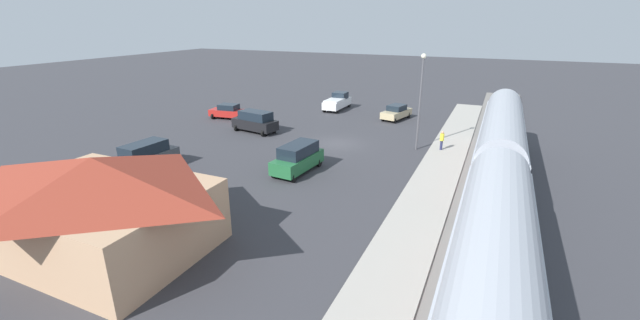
{
  "coord_description": "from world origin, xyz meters",
  "views": [
    {
      "loc": [
        -13.42,
        33.88,
        11.18
      ],
      "look_at": [
        -1.58,
        7.59,
        1.0
      ],
      "focal_mm": 22.39,
      "sensor_mm": 36.0,
      "label": 1
    }
  ],
  "objects_px": {
    "suv_green": "(298,158)",
    "light_pole_near_platform": "(421,92)",
    "station_building": "(99,203)",
    "sedan_red": "(229,111)",
    "passenger_train": "(488,297)",
    "sedan_tan": "(396,112)",
    "suv_charcoal": "(146,156)",
    "pickup_white": "(337,102)",
    "suv_black": "(255,121)",
    "pedestrian_on_platform": "(442,139)"
  },
  "relations": [
    {
      "from": "suv_green",
      "to": "light_pole_near_platform",
      "type": "height_order",
      "value": "light_pole_near_platform"
    },
    {
      "from": "station_building",
      "to": "sedan_red",
      "type": "bearing_deg",
      "value": -66.11
    },
    {
      "from": "passenger_train",
      "to": "sedan_tan",
      "type": "height_order",
      "value": "passenger_train"
    },
    {
      "from": "suv_green",
      "to": "sedan_tan",
      "type": "distance_m",
      "value": 20.25
    },
    {
      "from": "suv_green",
      "to": "suv_charcoal",
      "type": "height_order",
      "value": "same"
    },
    {
      "from": "suv_green",
      "to": "suv_charcoal",
      "type": "bearing_deg",
      "value": 22.08
    },
    {
      "from": "pickup_white",
      "to": "suv_black",
      "type": "bearing_deg",
      "value": 75.03
    },
    {
      "from": "passenger_train",
      "to": "station_building",
      "type": "distance_m",
      "value": 18.0
    },
    {
      "from": "suv_charcoal",
      "to": "sedan_tan",
      "type": "distance_m",
      "value": 28.1
    },
    {
      "from": "pedestrian_on_platform",
      "to": "suv_black",
      "type": "bearing_deg",
      "value": 2.37
    },
    {
      "from": "pickup_white",
      "to": "station_building",
      "type": "bearing_deg",
      "value": 92.72
    },
    {
      "from": "passenger_train",
      "to": "sedan_red",
      "type": "bearing_deg",
      "value": -41.55
    },
    {
      "from": "suv_charcoal",
      "to": "station_building",
      "type": "bearing_deg",
      "value": 126.88
    },
    {
      "from": "suv_charcoal",
      "to": "sedan_red",
      "type": "xyz_separation_m",
      "value": [
        4.53,
        -16.73,
        -0.27
      ]
    },
    {
      "from": "light_pole_near_platform",
      "to": "pickup_white",
      "type": "bearing_deg",
      "value": -45.04
    },
    {
      "from": "passenger_train",
      "to": "suv_charcoal",
      "type": "xyz_separation_m",
      "value": [
        25.02,
        -9.46,
        -1.71
      ]
    },
    {
      "from": "station_building",
      "to": "pedestrian_on_platform",
      "type": "relative_size",
      "value": 6.43
    },
    {
      "from": "suv_black",
      "to": "pedestrian_on_platform",
      "type": "bearing_deg",
      "value": -177.63
    },
    {
      "from": "suv_charcoal",
      "to": "pickup_white",
      "type": "distance_m",
      "value": 27.33
    },
    {
      "from": "suv_green",
      "to": "pickup_white",
      "type": "height_order",
      "value": "suv_green"
    },
    {
      "from": "sedan_red",
      "to": "station_building",
      "type": "bearing_deg",
      "value": 113.89
    },
    {
      "from": "pickup_white",
      "to": "suv_black",
      "type": "height_order",
      "value": "suv_black"
    },
    {
      "from": "passenger_train",
      "to": "suv_charcoal",
      "type": "distance_m",
      "value": 26.81
    },
    {
      "from": "sedan_tan",
      "to": "pickup_white",
      "type": "distance_m",
      "value": 8.71
    },
    {
      "from": "suv_charcoal",
      "to": "sedan_red",
      "type": "height_order",
      "value": "suv_charcoal"
    },
    {
      "from": "pedestrian_on_platform",
      "to": "suv_green",
      "type": "height_order",
      "value": "suv_green"
    },
    {
      "from": "suv_green",
      "to": "sedan_tan",
      "type": "height_order",
      "value": "suv_green"
    },
    {
      "from": "passenger_train",
      "to": "suv_black",
      "type": "bearing_deg",
      "value": -43.76
    },
    {
      "from": "passenger_train",
      "to": "suv_charcoal",
      "type": "relative_size",
      "value": 11.38
    },
    {
      "from": "station_building",
      "to": "sedan_red",
      "type": "height_order",
      "value": "station_building"
    },
    {
      "from": "pedestrian_on_platform",
      "to": "suv_green",
      "type": "xyz_separation_m",
      "value": [
        9.42,
        9.29,
        -0.13
      ]
    },
    {
      "from": "passenger_train",
      "to": "station_building",
      "type": "xyz_separation_m",
      "value": [
        18.0,
        -0.1,
        -0.28
      ]
    },
    {
      "from": "station_building",
      "to": "pedestrian_on_platform",
      "type": "xyz_separation_m",
      "value": [
        -13.39,
        -23.11,
        -1.3
      ]
    },
    {
      "from": "passenger_train",
      "to": "sedan_red",
      "type": "height_order",
      "value": "passenger_train"
    },
    {
      "from": "station_building",
      "to": "sedan_tan",
      "type": "distance_m",
      "value": 34.59
    },
    {
      "from": "suv_green",
      "to": "light_pole_near_platform",
      "type": "relative_size",
      "value": 0.6
    },
    {
      "from": "sedan_tan",
      "to": "pickup_white",
      "type": "relative_size",
      "value": 0.89
    },
    {
      "from": "station_building",
      "to": "pickup_white",
      "type": "distance_m",
      "value": 36.25
    },
    {
      "from": "sedan_tan",
      "to": "pedestrian_on_platform",
      "type": "bearing_deg",
      "value": 121.88
    },
    {
      "from": "station_building",
      "to": "pedestrian_on_platform",
      "type": "bearing_deg",
      "value": -120.09
    },
    {
      "from": "passenger_train",
      "to": "pedestrian_on_platform",
      "type": "xyz_separation_m",
      "value": [
        4.61,
        -23.21,
        -1.58
      ]
    },
    {
      "from": "suv_charcoal",
      "to": "light_pole_near_platform",
      "type": "distance_m",
      "value": 23.27
    },
    {
      "from": "passenger_train",
      "to": "pickup_white",
      "type": "distance_m",
      "value": 41.33
    },
    {
      "from": "pedestrian_on_platform",
      "to": "sedan_red",
      "type": "relative_size",
      "value": 0.36
    },
    {
      "from": "station_building",
      "to": "suv_charcoal",
      "type": "height_order",
      "value": "station_building"
    },
    {
      "from": "pedestrian_on_platform",
      "to": "suv_green",
      "type": "distance_m",
      "value": 13.23
    },
    {
      "from": "passenger_train",
      "to": "light_pole_near_platform",
      "type": "distance_m",
      "value": 24.42
    },
    {
      "from": "passenger_train",
      "to": "suv_green",
      "type": "distance_m",
      "value": 19.84
    },
    {
      "from": "sedan_tan",
      "to": "suv_black",
      "type": "xyz_separation_m",
      "value": [
        12.11,
        11.56,
        0.27
      ]
    },
    {
      "from": "passenger_train",
      "to": "pickup_white",
      "type": "xyz_separation_m",
      "value": [
        19.72,
        -36.27,
        -1.83
      ]
    }
  ]
}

